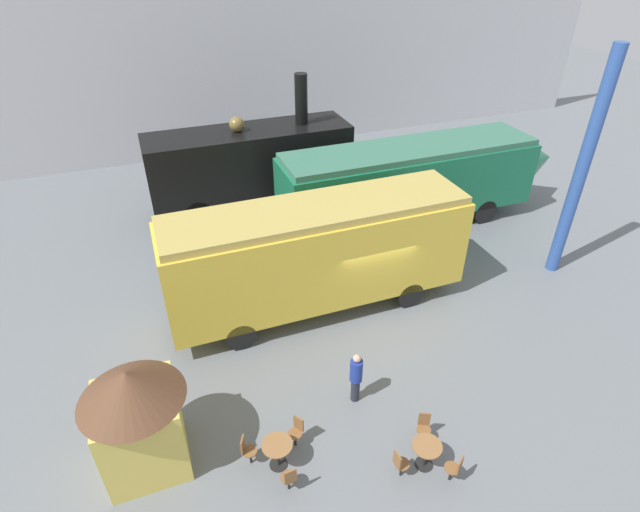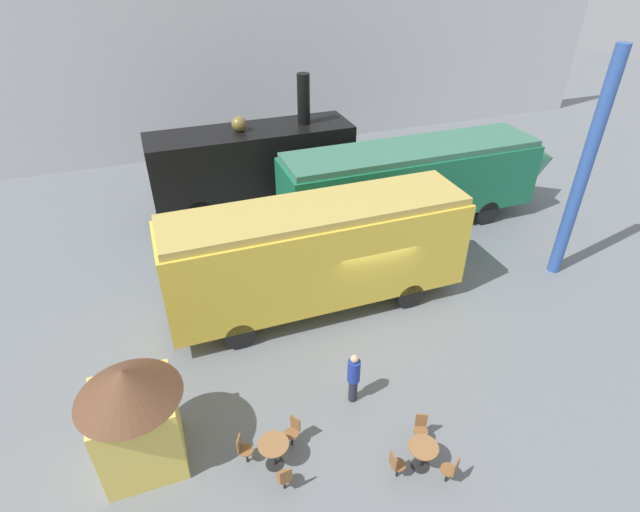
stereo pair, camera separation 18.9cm
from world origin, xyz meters
name	(u,v)px [view 2 (the right image)]	position (x,y,z in m)	size (l,w,h in m)	color
ground_plane	(366,303)	(0.00, 0.00, 0.00)	(80.00, 80.00, 0.00)	slate
backdrop_wall	(252,67)	(0.00, 15.43, 4.50)	(44.00, 0.15, 9.00)	silver
steam_locomotive	(253,160)	(-1.81, 8.35, 2.20)	(8.82, 2.48, 5.70)	black
streamlined_locomotive	(427,177)	(4.72, 4.49, 2.05)	(12.77, 2.68, 3.48)	#196B47
passenger_coach_vintage	(317,251)	(-1.60, 0.47, 2.18)	(9.64, 2.48, 3.79)	gold
cafe_table_near	(423,452)	(-1.32, -6.12, 0.53)	(0.71, 0.71, 0.73)	black
cafe_table_mid	(274,449)	(-4.59, -4.89, 0.57)	(0.74, 0.74, 0.77)	black
cafe_chair_0	(452,469)	(-0.92, -6.73, 0.51)	(0.40, 0.40, 0.87)	black
cafe_chair_1	(421,427)	(-1.00, -5.47, 0.51)	(0.39, 0.40, 0.87)	black
cafe_chair_2	(396,464)	(-2.05, -6.17, 0.51)	(0.36, 0.36, 0.87)	black
cafe_chair_3	(293,429)	(-3.98, -4.47, 0.51)	(0.40, 0.40, 0.87)	black
cafe_chair_4	(243,448)	(-5.26, -4.57, 0.51)	(0.40, 0.38, 0.87)	black
cafe_chair_5	(285,477)	(-4.54, -5.63, 0.51)	(0.36, 0.36, 0.87)	black
visitor_person	(354,376)	(-2.07, -3.70, 0.89)	(0.34, 0.34, 1.64)	#262633
ticket_kiosk	(134,412)	(-7.45, -3.68, 1.67)	(2.34, 2.34, 3.00)	#DBC151
support_pillar	(584,171)	(7.45, -0.59, 4.00)	(0.44, 0.44, 8.00)	#2D519E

